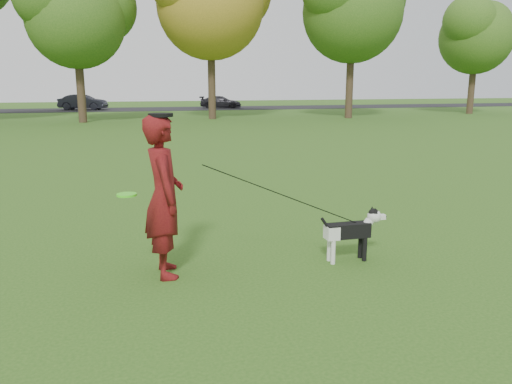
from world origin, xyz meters
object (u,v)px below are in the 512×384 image
object	(u,v)px
man	(164,197)
car_right	(221,102)
dog	(353,229)
car_mid	(83,102)

from	to	relation	value
man	car_right	world-z (taller)	man
dog	car_right	bearing A→B (deg)	81.70
car_mid	car_right	bearing A→B (deg)	-73.71
car_right	man	bearing A→B (deg)	-172.55
man	dog	size ratio (longest dim) A/B	2.09
car_mid	car_right	size ratio (longest dim) A/B	1.06
dog	car_mid	size ratio (longest dim) A/B	0.24
car_right	car_mid	bearing A→B (deg)	109.14
man	car_mid	bearing A→B (deg)	2.74
man	car_mid	size ratio (longest dim) A/B	0.49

